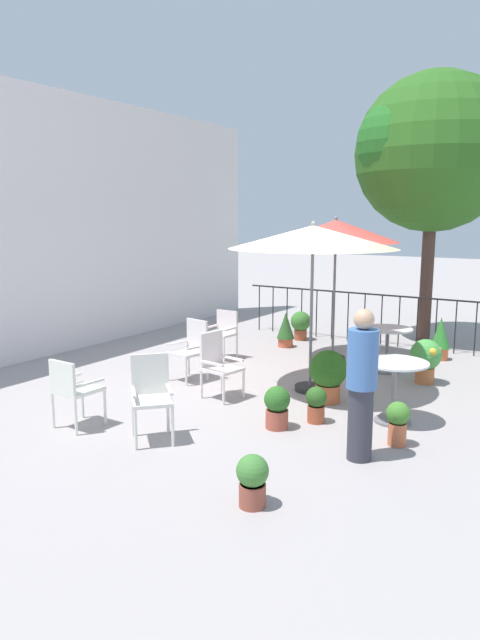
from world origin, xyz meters
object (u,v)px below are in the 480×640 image
at_px(potted_plant_6, 286,329).
at_px(potted_plant_8, 316,403).
at_px(patio_umbrella_0, 336,232).
at_px(patio_chair_2, 223,331).
at_px(patio_chair_0, 191,346).
at_px(potted_plant_2, 398,421).
at_px(cafe_table_0, 394,380).
at_px(patio_chair_1, 151,392).
at_px(potted_plant_1, 301,324).
at_px(potted_plant_4, 328,373).
at_px(shade_tree, 433,152).
at_px(patio_chair_4, 218,362).
at_px(potted_plant_5, 440,338).
at_px(cafe_table_1, 387,341).
at_px(potted_plant_3, 252,478).
at_px(patio_chair_3, 73,387).
at_px(potted_plant_0, 426,358).
at_px(patio_umbrella_1, 313,239).
at_px(potted_plant_7, 277,406).

relative_size(potted_plant_6, potted_plant_8, 1.50).
bearing_deg(patio_umbrella_0, patio_chair_2, 118.00).
bearing_deg(patio_chair_0, patio_chair_2, 14.53).
distance_m(potted_plant_2, potted_plant_6, 5.05).
bearing_deg(cafe_table_0, patio_chair_1, 133.57).
xyz_separation_m(potted_plant_1, potted_plant_4, (-3.47, -2.19, 0.07)).
xyz_separation_m(shade_tree, patio_chair_4, (-5.50, 1.33, -3.25)).
distance_m(shade_tree, cafe_table_0, 6.17).
distance_m(potted_plant_6, potted_plant_8, 4.24).
distance_m(shade_tree, potted_plant_5, 3.78).
distance_m(cafe_table_1, potted_plant_4, 2.00).
bearing_deg(shade_tree, potted_plant_3, -174.69).
xyz_separation_m(patio_chair_3, patio_chair_4, (1.95, -0.74, 0.00)).
xyz_separation_m(potted_plant_2, potted_plant_3, (-2.06, 0.63, -0.02)).
distance_m(cafe_table_1, potted_plant_5, 1.42).
bearing_deg(shade_tree, cafe_table_1, -175.73).
bearing_deg(shade_tree, potted_plant_1, 123.42).
distance_m(cafe_table_1, potted_plant_0, 0.81).
distance_m(cafe_table_1, potted_plant_8, 2.82).
distance_m(patio_chair_2, potted_plant_3, 5.42).
bearing_deg(patio_chair_0, potted_plant_2, -103.54).
distance_m(patio_umbrella_0, patio_umbrella_1, 1.90).
xyz_separation_m(patio_chair_1, potted_plant_2, (1.35, -2.43, -0.28)).
height_order(potted_plant_4, potted_plant_7, potted_plant_4).
relative_size(patio_chair_3, potted_plant_2, 1.71).
height_order(patio_chair_1, potted_plant_4, patio_chair_1).
distance_m(patio_chair_0, potted_plant_5, 4.52).
distance_m(patio_chair_2, patio_chair_3, 3.88).
distance_m(shade_tree, potted_plant_4, 5.91).
bearing_deg(shade_tree, patio_chair_2, 144.66).
height_order(patio_umbrella_1, potted_plant_6, patio_umbrella_1).
bearing_deg(potted_plant_1, cafe_table_0, -139.52).
height_order(patio_chair_0, patio_chair_2, patio_chair_0).
bearing_deg(potted_plant_0, potted_plant_1, 59.42).
height_order(patio_chair_4, potted_plant_1, patio_chair_4).
bearing_deg(patio_chair_2, patio_chair_1, -157.54).
distance_m(patio_umbrella_1, patio_chair_2, 2.92).
xyz_separation_m(patio_chair_2, patio_chair_4, (-1.90, -1.22, 0.00)).
bearing_deg(shade_tree, patio_chair_1, 171.57).
bearing_deg(potted_plant_2, potted_plant_8, 81.13).
xyz_separation_m(potted_plant_5, potted_plant_7, (-4.56, 0.76, -0.12)).
distance_m(cafe_table_1, patio_chair_1, 4.51).
relative_size(potted_plant_1, potted_plant_5, 0.78).
xyz_separation_m(patio_umbrella_1, potted_plant_8, (-1.16, -0.65, -1.97)).
relative_size(cafe_table_1, patio_chair_1, 0.82).
height_order(patio_chair_2, potted_plant_1, patio_chair_2).
distance_m(patio_chair_3, potted_plant_8, 2.96).
xyz_separation_m(patio_umbrella_1, patio_chair_3, (-2.93, 1.70, -1.71)).
bearing_deg(potted_plant_8, potted_plant_1, 29.36).
bearing_deg(potted_plant_5, potted_plant_1, 86.95).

